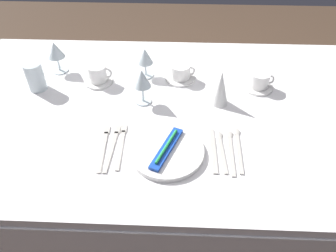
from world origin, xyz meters
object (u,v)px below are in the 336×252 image
at_px(fork_salad, 104,146).
at_px(coffee_cup_right, 98,74).
at_px(fork_outer, 121,144).
at_px(coffee_cup_far, 181,71).
at_px(coffee_cup_left, 260,80).
at_px(spoon_dessert, 230,147).
at_px(wine_glass_centre, 145,58).
at_px(dinner_plate, 167,151).
at_px(dinner_knife, 213,151).
at_px(spoon_soup, 221,146).
at_px(wine_glass_left, 56,52).
at_px(fork_inner, 113,146).
at_px(spoon_tea, 238,144).
at_px(napkin_folded, 220,88).
at_px(wine_glass_right, 142,80).
at_px(toothbrush_package, 167,148).
at_px(drink_tumbler, 36,78).

distance_m(fork_salad, coffee_cup_right, 0.41).
bearing_deg(fork_outer, coffee_cup_far, 64.28).
bearing_deg(coffee_cup_left, spoon_dessert, -113.23).
bearing_deg(wine_glass_centre, dinner_plate, -76.54).
bearing_deg(coffee_cup_far, dinner_knife, -75.03).
height_order(spoon_soup, coffee_cup_left, coffee_cup_left).
xyz_separation_m(fork_outer, spoon_dessert, (0.39, 0.00, 0.00)).
bearing_deg(wine_glass_left, dinner_knife, -35.84).
relative_size(fork_inner, spoon_soup, 1.12).
bearing_deg(coffee_cup_right, dinner_knife, -40.22).
xyz_separation_m(fork_salad, spoon_tea, (0.48, 0.03, 0.00)).
bearing_deg(spoon_dessert, dinner_plate, -170.05).
bearing_deg(fork_salad, wine_glass_centre, 76.89).
bearing_deg(spoon_dessert, fork_salad, -177.99).
bearing_deg(fork_outer, dinner_knife, -3.58).
xyz_separation_m(fork_outer, spoon_tea, (0.42, 0.02, 0.00)).
relative_size(wine_glass_centre, napkin_folded, 0.92).
distance_m(coffee_cup_left, wine_glass_right, 0.51).
distance_m(toothbrush_package, coffee_cup_far, 0.47).
distance_m(dinner_plate, wine_glass_centre, 0.51).
distance_m(wine_glass_centre, wine_glass_right, 0.20).
bearing_deg(dinner_knife, spoon_soup, 42.77).
height_order(coffee_cup_far, wine_glass_left, wine_glass_left).
bearing_deg(spoon_tea, dinner_plate, -168.45).
height_order(fork_outer, fork_inner, same).
bearing_deg(napkin_folded, wine_glass_centre, 149.07).
xyz_separation_m(coffee_cup_right, drink_tumbler, (-0.26, -0.06, 0.01)).
bearing_deg(spoon_soup, napkin_folded, 87.55).
height_order(spoon_tea, wine_glass_right, wine_glass_right).
bearing_deg(napkin_folded, fork_inner, -145.62).
relative_size(fork_salad, wine_glass_left, 1.57).
height_order(toothbrush_package, drink_tumbler, drink_tumbler).
bearing_deg(coffee_cup_right, fork_outer, -68.07).
height_order(spoon_soup, coffee_cup_far, coffee_cup_far).
bearing_deg(drink_tumbler, dinner_plate, -32.46).
height_order(toothbrush_package, spoon_soup, toothbrush_package).
relative_size(dinner_knife, spoon_dessert, 0.98).
bearing_deg(spoon_soup, wine_glass_right, 140.36).
relative_size(spoon_soup, drink_tumbler, 1.69).
bearing_deg(spoon_dessert, napkin_folded, 95.08).
bearing_deg(coffee_cup_left, drink_tumbler, -177.42).
xyz_separation_m(coffee_cup_left, napkin_folded, (-0.18, -0.11, 0.03)).
distance_m(dinner_plate, fork_outer, 0.17).
xyz_separation_m(spoon_soup, coffee_cup_right, (-0.51, 0.38, 0.04)).
xyz_separation_m(spoon_tea, wine_glass_centre, (-0.37, 0.43, 0.09)).
bearing_deg(dinner_knife, dinner_plate, -174.85).
distance_m(coffee_cup_far, drink_tumbler, 0.63).
relative_size(fork_salad, spoon_soup, 1.11).
distance_m(spoon_tea, wine_glass_centre, 0.58).
distance_m(fork_outer, coffee_cup_left, 0.66).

